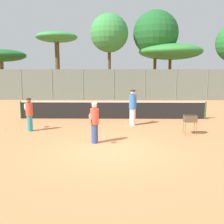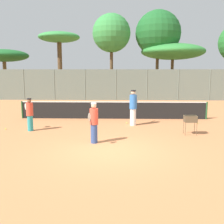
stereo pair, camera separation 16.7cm
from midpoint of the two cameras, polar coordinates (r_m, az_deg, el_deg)
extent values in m
plane|color=#D37F4C|center=(9.76, -0.11, -8.43)|extent=(80.00, 80.00, 0.00)
cylinder|color=#26592D|center=(17.11, -18.71, 0.47)|extent=(0.10, 0.10, 1.07)
cylinder|color=#26592D|center=(16.92, 20.17, 0.30)|extent=(0.10, 0.10, 1.07)
cube|color=black|center=(16.05, 0.62, 0.30)|extent=(11.33, 0.01, 1.01)
cube|color=white|center=(15.98, 0.62, 2.20)|extent=(11.33, 0.02, 0.06)
cylinder|color=slate|center=(27.96, -18.47, 5.65)|extent=(0.08, 0.08, 3.08)
cylinder|color=slate|center=(27.05, -12.27, 5.81)|extent=(0.08, 0.08, 3.08)
cylinder|color=slate|center=(26.48, -5.71, 5.91)|extent=(0.08, 0.08, 3.08)
cylinder|color=slate|center=(26.26, 1.04, 5.93)|extent=(0.08, 0.08, 3.08)
cylinder|color=slate|center=(26.41, 7.81, 5.86)|extent=(0.08, 0.08, 3.08)
cylinder|color=slate|center=(26.92, 14.42, 5.72)|extent=(0.08, 0.08, 3.08)
cylinder|color=slate|center=(27.76, 20.69, 5.52)|extent=(0.08, 0.08, 3.08)
cube|color=slate|center=(26.26, 1.04, 5.93)|extent=(30.98, 0.01, 3.08)
cylinder|color=brown|center=(32.18, -11.09, 9.12)|extent=(0.53, 0.53, 6.22)
ellipsoid|color=#388E42|center=(32.42, -11.29, 15.69)|extent=(4.83, 4.83, 1.21)
cylinder|color=brown|center=(32.50, -22.06, 6.62)|extent=(0.40, 0.40, 3.94)
ellipsoid|color=#1E6028|center=(32.53, -22.34, 11.30)|extent=(5.49, 5.49, 1.37)
cylinder|color=brown|center=(31.38, 13.05, 7.20)|extent=(0.34, 0.34, 4.18)
ellipsoid|color=#338438|center=(31.45, 13.24, 12.66)|extent=(7.23, 7.23, 1.81)
cylinder|color=brown|center=(30.94, 9.92, 8.57)|extent=(0.34, 0.34, 5.58)
sphere|color=#1E6028|center=(31.22, 10.14, 16.52)|extent=(5.10, 5.10, 5.10)
cylinder|color=brown|center=(29.75, 0.05, 8.88)|extent=(0.35, 0.35, 5.77)
sphere|color=#388E42|center=(30.04, 0.05, 16.81)|extent=(4.20, 4.20, 4.20)
cylinder|color=teal|center=(13.42, -17.03, -2.34)|extent=(0.27, 0.27, 0.76)
cylinder|color=#E54C38|center=(13.31, -17.16, 0.60)|extent=(0.33, 0.33, 0.63)
sphere|color=#8C6647|center=(13.26, -17.25, 2.39)|extent=(0.21, 0.21, 0.21)
cylinder|color=black|center=(13.25, -17.26, 2.77)|extent=(0.22, 0.22, 0.05)
cylinder|color=black|center=(13.65, -17.65, 0.11)|extent=(0.12, 0.13, 0.27)
ellipsoid|color=silver|center=(13.78, -17.94, 1.10)|extent=(0.28, 0.33, 0.43)
cylinder|color=white|center=(14.17, 4.94, -1.11)|extent=(0.32, 0.32, 0.90)
cylinder|color=blue|center=(14.05, 4.98, 2.20)|extent=(0.39, 0.39, 0.75)
sphere|color=#DBB28C|center=(14.00, 5.01, 4.22)|extent=(0.24, 0.24, 0.24)
cylinder|color=black|center=(13.99, 5.01, 4.64)|extent=(0.26, 0.26, 0.06)
cylinder|color=black|center=(14.42, 5.49, 1.62)|extent=(0.09, 0.15, 0.27)
ellipsoid|color=silver|center=(14.57, 5.76, 2.56)|extent=(0.19, 0.38, 0.43)
cylinder|color=#334C8C|center=(10.70, -3.47, -4.73)|extent=(0.28, 0.28, 0.78)
cylinder|color=#E54C38|center=(10.55, -3.51, -0.95)|extent=(0.34, 0.34, 0.65)
sphere|color=#DBB28C|center=(10.49, -3.53, 1.36)|extent=(0.21, 0.21, 0.21)
cylinder|color=white|center=(10.48, -3.54, 1.85)|extent=(0.22, 0.22, 0.05)
cylinder|color=black|center=(10.26, -4.13, -2.17)|extent=(0.06, 0.15, 0.27)
ellipsoid|color=silver|center=(10.05, -4.48, -1.12)|extent=(0.12, 0.39, 0.43)
cylinder|color=brown|center=(12.42, 16.06, -3.59)|extent=(0.02, 0.02, 0.59)
cylinder|color=brown|center=(12.55, 18.32, -3.56)|extent=(0.02, 0.02, 0.59)
cylinder|color=brown|center=(12.76, 15.67, -3.25)|extent=(0.02, 0.02, 0.59)
cylinder|color=brown|center=(12.89, 17.87, -3.22)|extent=(0.02, 0.02, 0.59)
cube|color=brown|center=(12.59, 17.05, -2.07)|extent=(0.55, 0.40, 0.01)
cube|color=brown|center=(12.38, 17.32, -1.59)|extent=(0.55, 0.01, 0.30)
cube|color=brown|center=(12.76, 16.84, -1.26)|extent=(0.55, 0.01, 0.30)
cube|color=brown|center=(12.50, 15.86, -1.42)|extent=(0.01, 0.40, 0.30)
cube|color=brown|center=(12.64, 18.28, -1.42)|extent=(0.01, 0.40, 0.30)
sphere|color=#D1E54C|center=(12.44, 16.34, -1.74)|extent=(0.07, 0.07, 0.07)
sphere|color=#D1E54C|center=(12.54, 16.94, -1.92)|extent=(0.07, 0.07, 0.07)
sphere|color=#D1E54C|center=(12.75, 17.73, -1.79)|extent=(0.07, 0.07, 0.07)
sphere|color=#D1E54C|center=(12.62, 16.87, -1.61)|extent=(0.07, 0.07, 0.07)
sphere|color=#D1E54C|center=(12.51, 16.73, -1.94)|extent=(0.07, 0.07, 0.07)
sphere|color=#D1E54C|center=(12.60, 17.04, -1.64)|extent=(0.07, 0.07, 0.07)
sphere|color=#D1E54C|center=(12.54, 16.12, -1.89)|extent=(0.07, 0.07, 0.07)
sphere|color=#D1E54C|center=(12.53, 17.44, -1.96)|extent=(0.07, 0.07, 0.07)
sphere|color=#D1E54C|center=(14.21, -21.82, -3.41)|extent=(0.07, 0.07, 0.07)
sphere|color=#D1E54C|center=(14.71, 3.57, -2.37)|extent=(0.07, 0.07, 0.07)
sphere|color=#D1E54C|center=(15.40, 18.38, -2.31)|extent=(0.07, 0.07, 0.07)
camera|label=1|loc=(0.08, -89.61, 0.06)|focal=42.00mm
camera|label=2|loc=(0.08, 90.39, -0.06)|focal=42.00mm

